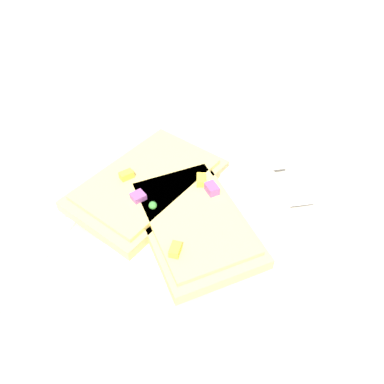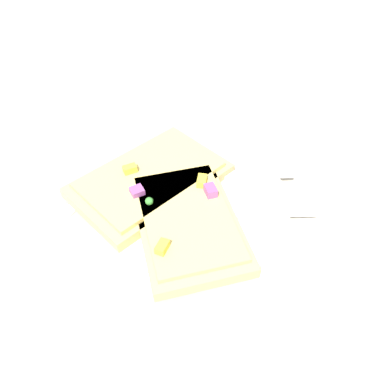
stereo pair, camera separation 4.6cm
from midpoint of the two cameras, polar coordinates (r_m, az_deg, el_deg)
ground_plane at (r=0.47m, az=2.76°, el=-2.04°), size 4.00×4.00×0.00m
plate at (r=0.47m, az=2.79°, el=-1.53°), size 0.24×0.24×0.01m
fork at (r=0.49m, az=4.04°, el=2.38°), size 0.14×0.19×0.01m
knife at (r=0.45m, az=11.24°, el=-2.97°), size 0.12×0.18×0.01m
pizza_slice_main at (r=0.47m, az=-3.69°, el=1.85°), size 0.21×0.16×0.03m
pizza_slice_corner at (r=0.42m, az=2.34°, el=-4.50°), size 0.20×0.20×0.03m
crumb_scatter at (r=0.44m, az=3.29°, el=-2.72°), size 0.06×0.07×0.01m
napkin at (r=0.48m, az=-23.28°, el=-5.72°), size 0.13×0.08×0.01m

